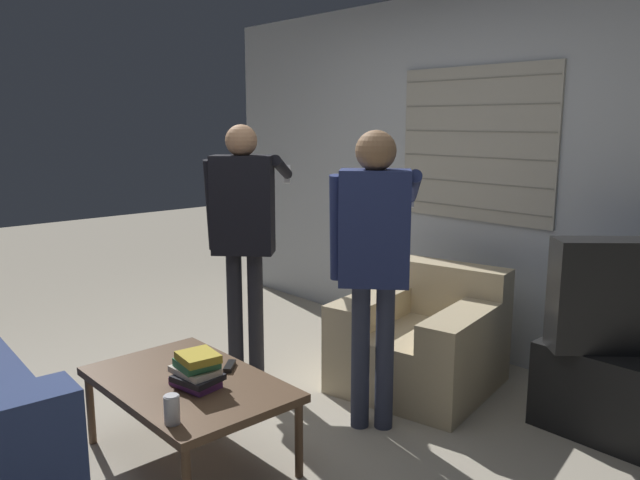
# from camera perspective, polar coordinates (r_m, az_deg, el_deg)

# --- Properties ---
(ground_plane) EXTENTS (16.00, 16.00, 0.00)m
(ground_plane) POSITION_cam_1_polar(r_m,az_deg,el_deg) (3.52, -7.98, -17.31)
(ground_plane) COLOR #B2A893
(wall_back) EXTENTS (5.20, 0.08, 2.55)m
(wall_back) POSITION_cam_1_polar(r_m,az_deg,el_deg) (4.57, 13.17, 5.86)
(wall_back) COLOR #ADB2B7
(wall_back) RESTS_ON ground_plane
(armchair_beige) EXTENTS (1.03, 1.05, 0.74)m
(armchair_beige) POSITION_cam_1_polar(r_m,az_deg,el_deg) (4.05, 9.35, -8.99)
(armchair_beige) COLOR #C6B289
(armchair_beige) RESTS_ON ground_plane
(coffee_table) EXTENTS (1.04, 0.68, 0.42)m
(coffee_table) POSITION_cam_1_polar(r_m,az_deg,el_deg) (3.18, -11.98, -13.02)
(coffee_table) COLOR brown
(coffee_table) RESTS_ON ground_plane
(tv_stand) EXTENTS (0.83, 0.56, 0.47)m
(tv_stand) POSITION_cam_1_polar(r_m,az_deg,el_deg) (3.78, 26.20, -12.37)
(tv_stand) COLOR black
(tv_stand) RESTS_ON ground_plane
(tv) EXTENTS (0.73, 0.76, 0.59)m
(tv) POSITION_cam_1_polar(r_m,az_deg,el_deg) (3.62, 26.88, -4.54)
(tv) COLOR black
(tv) RESTS_ON tv_stand
(person_left_standing) EXTENTS (0.48, 0.80, 1.64)m
(person_left_standing) POSITION_cam_1_polar(r_m,az_deg,el_deg) (3.98, -7.00, 1.71)
(person_left_standing) COLOR black
(person_left_standing) RESTS_ON ground_plane
(person_right_standing) EXTENTS (0.46, 0.78, 1.61)m
(person_right_standing) POSITION_cam_1_polar(r_m,az_deg,el_deg) (3.27, 5.00, -0.51)
(person_right_standing) COLOR #33384C
(person_right_standing) RESTS_ON ground_plane
(book_stack) EXTENTS (0.26, 0.22, 0.17)m
(book_stack) POSITION_cam_1_polar(r_m,az_deg,el_deg) (3.06, -11.21, -11.59)
(book_stack) COLOR #75387F
(book_stack) RESTS_ON coffee_table
(soda_can) EXTENTS (0.07, 0.07, 0.13)m
(soda_can) POSITION_cam_1_polar(r_m,az_deg,el_deg) (2.74, -13.39, -14.83)
(soda_can) COLOR silver
(soda_can) RESTS_ON coffee_table
(spare_remote) EXTENTS (0.12, 0.12, 0.02)m
(spare_remote) POSITION_cam_1_polar(r_m,az_deg,el_deg) (3.26, -8.26, -11.35)
(spare_remote) COLOR black
(spare_remote) RESTS_ON coffee_table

